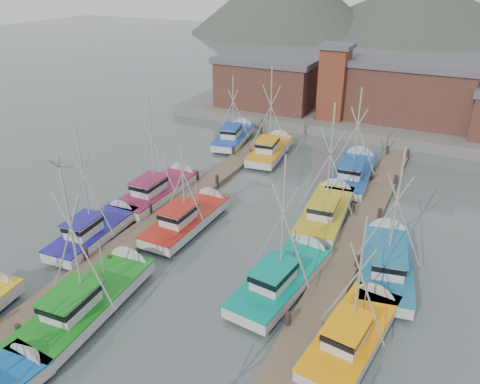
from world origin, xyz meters
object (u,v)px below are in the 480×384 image
at_px(boat_8, 190,217).
at_px(lookout_tower, 334,81).
at_px(boat_4, 94,297).
at_px(boat_12, 272,149).

bearing_deg(boat_8, lookout_tower, 85.20).
distance_m(boat_4, boat_12, 26.41).
xyz_separation_m(lookout_tower, boat_12, (-2.75, -11.69, -4.87)).
bearing_deg(boat_12, boat_4, -96.08).
distance_m(lookout_tower, boat_4, 38.49).
distance_m(boat_4, boat_8, 10.41).
bearing_deg(lookout_tower, boat_4, -93.86).
height_order(boat_4, boat_8, boat_4).
xyz_separation_m(lookout_tower, boat_8, (-2.60, -27.68, -4.87)).
distance_m(lookout_tower, boat_8, 28.23).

